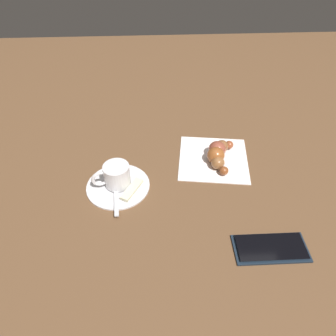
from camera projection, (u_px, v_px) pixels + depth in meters
The scene contains 8 objects.
ground_plane at pixel (166, 171), 0.74m from camera, with size 1.80×1.80×0.00m, color brown.
saucer at pixel (118, 185), 0.70m from camera, with size 0.14×0.14×0.01m, color silver.
espresso_cup at pixel (116, 175), 0.68m from camera, with size 0.08×0.06×0.05m.
teaspoon at pixel (116, 186), 0.68m from camera, with size 0.02×0.13×0.01m.
sugar_packet at pixel (132, 189), 0.68m from camera, with size 0.07×0.02×0.01m, color beige.
napkin at pixel (213, 159), 0.77m from camera, with size 0.17×0.17×0.00m, color white.
croissant at pixel (218, 153), 0.75m from camera, with size 0.08×0.12×0.04m.
cell_phone at pixel (271, 248), 0.58m from camera, with size 0.14×0.07×0.01m.
Camera 1 is at (0.02, 0.54, 0.50)m, focal length 33.01 mm.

